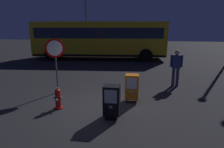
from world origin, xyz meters
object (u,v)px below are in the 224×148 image
Objects in this scene: street_light_near_left at (86,13)px; newspaper_box_secondary at (132,87)px; pedestrian at (176,66)px; bus_near at (100,38)px; fire_hydrant at (58,99)px; stop_sign at (55,54)px; newspaper_box_primary at (112,100)px.

newspaper_box_secondary is at bearing -68.59° from street_light_near_left.
pedestrian reaches higher than newspaper_box_secondary.
bus_near is 7.05m from street_light_near_left.
stop_sign is at bearing 114.37° from fire_hydrant.
stop_sign is (-2.57, 1.95, 1.03)m from newspaper_box_primary.
pedestrian is (4.95, 1.66, -0.65)m from stop_sign.
pedestrian is (4.26, 3.19, 0.60)m from fire_hydrant.
fire_hydrant is 0.73× the size of newspaper_box_secondary.
newspaper_box_primary is 17.84m from street_light_near_left.
newspaper_box_secondary is (2.41, 0.99, 0.22)m from fire_hydrant.
fire_hydrant is at bearing -143.18° from pedestrian.
street_light_near_left is (-3.56, 16.21, 3.70)m from fire_hydrant.
newspaper_box_primary is 0.15× the size of street_light_near_left.
street_light_near_left is (-5.44, 16.63, 3.48)m from newspaper_box_primary.
stop_sign is 0.32× the size of street_light_near_left.
newspaper_box_secondary is 0.15× the size of street_light_near_left.
street_light_near_left is at bearing 120.99° from pedestrian.
fire_hydrant is at bearing 167.47° from newspaper_box_primary.
stop_sign is at bearing -78.94° from street_light_near_left.
bus_near reaches higher than pedestrian.
bus_near reaches higher than fire_hydrant.
stop_sign is 5.27m from pedestrian.
newspaper_box_secondary is at bearing 22.30° from fire_hydrant.
street_light_near_left reaches higher than newspaper_box_secondary.
street_light_near_left is at bearing 110.05° from bus_near.
pedestrian reaches higher than fire_hydrant.
fire_hydrant is 1.94m from newspaper_box_primary.
stop_sign is (-0.69, 1.53, 1.25)m from fire_hydrant.
pedestrian is at bearing 36.82° from fire_hydrant.
stop_sign is 1.34× the size of pedestrian.
pedestrian is 8.65m from bus_near.
stop_sign reaches higher than newspaper_box_primary.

